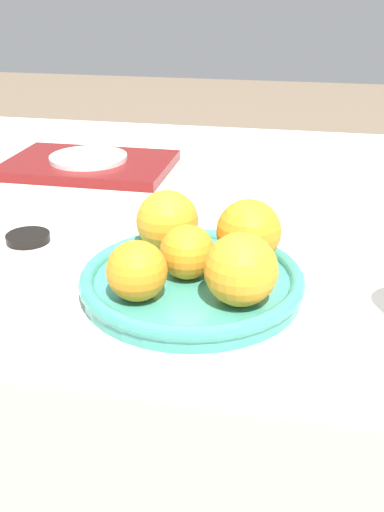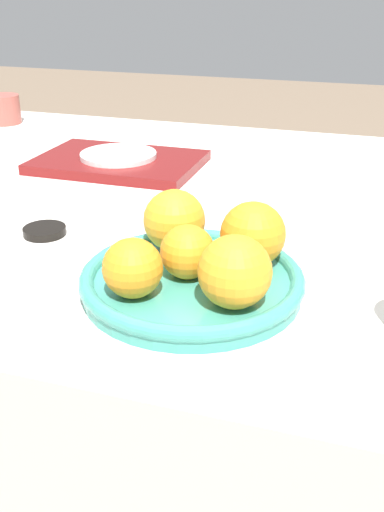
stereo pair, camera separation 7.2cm
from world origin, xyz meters
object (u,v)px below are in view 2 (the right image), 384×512
at_px(soy_dish, 45,231).
at_px(cup_1, 4,109).
at_px(orange_4, 253,234).
at_px(side_plate, 118,155).
at_px(fruit_platter, 192,281).
at_px(serving_tray, 119,162).
at_px(orange_1, 174,220).
at_px(orange_3, 133,268).
at_px(orange_2, 235,272).
at_px(orange_0, 187,252).

bearing_deg(soy_dish, cup_1, 127.77).
distance_m(orange_4, side_plate, 0.54).
xyz_separation_m(fruit_platter, serving_tray, (-0.31, 0.46, -0.01)).
relative_size(side_plate, soy_dish, 2.40).
bearing_deg(side_plate, orange_4, -47.62).
xyz_separation_m(orange_1, orange_4, (0.11, -0.01, 0.00)).
distance_m(orange_3, cup_1, 1.06).
distance_m(orange_2, orange_4, 0.11).
bearing_deg(side_plate, fruit_platter, -56.47).
distance_m(orange_1, side_plate, 0.47).
height_order(orange_0, orange_1, orange_1).
xyz_separation_m(orange_2, side_plate, (-0.37, 0.51, -0.04)).
xyz_separation_m(orange_0, orange_3, (-0.04, -0.06, 0.00)).
relative_size(orange_0, orange_2, 0.81).
distance_m(orange_0, serving_tray, 0.55).
xyz_separation_m(serving_tray, side_plate, (0.00, 0.00, 0.02)).
xyz_separation_m(orange_1, serving_tray, (-0.26, 0.39, -0.05)).
distance_m(side_plate, cup_1, 0.52).
height_order(side_plate, cup_1, cup_1).
height_order(fruit_platter, orange_4, orange_4).
xyz_separation_m(fruit_platter, orange_0, (-0.01, 0.00, 0.04)).
xyz_separation_m(orange_1, orange_3, (-0.00, -0.14, -0.01)).
distance_m(fruit_platter, cup_1, 1.05).
xyz_separation_m(orange_3, orange_4, (0.11, 0.12, 0.01)).
xyz_separation_m(orange_2, soy_dish, (-0.33, 0.15, -0.06)).
distance_m(orange_0, orange_4, 0.09).
bearing_deg(serving_tray, orange_4, -47.62).
height_order(fruit_platter, orange_0, orange_0).
distance_m(fruit_platter, serving_tray, 0.55).
bearing_deg(side_plate, cup_1, 148.97).
xyz_separation_m(side_plate, soy_dish, (0.04, -0.36, -0.02)).
xyz_separation_m(orange_4, soy_dish, (-0.33, 0.05, -0.06)).
bearing_deg(soy_dish, orange_2, -24.81).
bearing_deg(orange_2, side_plate, 125.98).
xyz_separation_m(orange_3, side_plate, (-0.25, 0.52, -0.03)).
distance_m(orange_1, soy_dish, 0.23).
height_order(fruit_platter, orange_3, orange_3).
relative_size(orange_0, cup_1, 0.78).
height_order(orange_2, serving_tray, orange_2).
distance_m(side_plate, soy_dish, 0.36).
distance_m(orange_3, orange_4, 0.17).
xyz_separation_m(serving_tray, soy_dish, (0.04, -0.36, -0.00)).
relative_size(orange_1, orange_3, 1.19).
distance_m(orange_4, serving_tray, 0.55).
bearing_deg(side_plate, serving_tray, 0.00).
height_order(orange_3, cup_1, orange_3).
relative_size(orange_2, soy_dish, 1.29).
distance_m(fruit_platter, orange_1, 0.10).
bearing_deg(orange_0, side_plate, 123.03).
relative_size(orange_4, soy_dish, 1.29).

